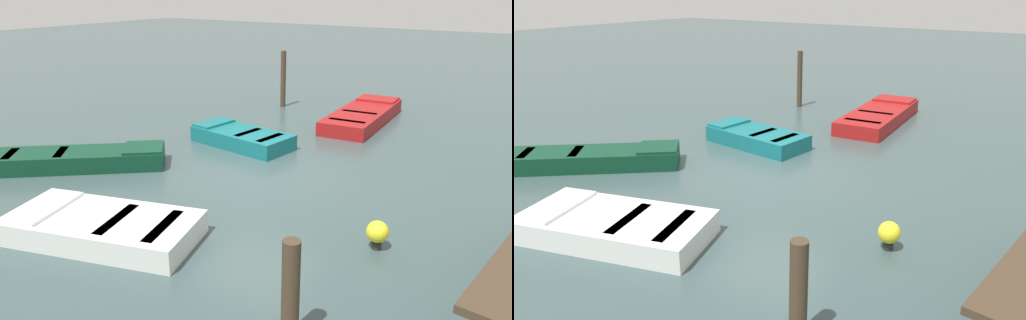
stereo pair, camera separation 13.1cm
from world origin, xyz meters
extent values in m
plane|color=#384C4C|center=(0.00, 0.00, 0.00)|extent=(80.00, 80.00, 0.00)
cube|color=#14666B|center=(-1.61, -1.50, 0.20)|extent=(1.53, 2.81, 0.40)
cube|color=beige|center=(-1.61, -1.50, 0.34)|extent=(1.22, 2.38, 0.04)
cube|color=#14666B|center=(-1.74, -2.54, 0.43)|extent=(1.16, 0.72, 0.06)
cube|color=#9B9789|center=(-1.58, -1.30, 0.38)|extent=(0.96, 0.32, 0.04)
cube|color=#9B9789|center=(-1.49, -0.57, 0.38)|extent=(0.96, 0.32, 0.04)
cube|color=silver|center=(3.85, -0.44, 0.20)|extent=(2.32, 3.36, 0.40)
cube|color=#334772|center=(3.85, -0.44, 0.34)|extent=(1.87, 2.83, 0.04)
cube|color=silver|center=(4.20, -1.58, 0.43)|extent=(1.48, 1.03, 0.06)
cube|color=navy|center=(3.79, -0.22, 0.38)|extent=(1.18, 0.53, 0.04)
cube|color=navy|center=(3.54, 0.59, 0.38)|extent=(1.18, 0.53, 0.04)
cube|color=#0C3823|center=(1.92, -3.73, 0.20)|extent=(3.40, 3.75, 0.40)
cube|color=maroon|center=(1.92, -3.73, 0.34)|extent=(2.83, 3.14, 0.04)
cube|color=#0C3823|center=(0.91, -2.53, 0.43)|extent=(1.29, 1.28, 0.06)
cube|color=maroon|center=(2.12, -3.96, 0.38)|extent=(0.75, 0.68, 0.04)
cube|color=maroon|center=(2.83, -4.80, 0.38)|extent=(0.75, 0.68, 0.04)
cube|color=maroon|center=(-5.53, 0.23, 0.20)|extent=(4.21, 1.68, 0.40)
cube|color=black|center=(-5.53, 0.23, 0.34)|extent=(3.57, 1.34, 0.04)
cube|color=maroon|center=(-7.13, 0.11, 0.43)|extent=(1.00, 1.29, 0.06)
cube|color=black|center=(-5.22, 0.26, 0.38)|extent=(0.28, 1.07, 0.04)
cube|color=black|center=(-4.09, 0.35, 0.38)|extent=(0.28, 1.07, 0.04)
cylinder|color=#423323|center=(-6.03, -2.90, 0.95)|extent=(0.18, 0.18, 1.90)
cylinder|color=#423323|center=(4.37, 3.38, 0.67)|extent=(0.22, 0.22, 1.34)
cylinder|color=#262626|center=(1.68, 3.44, 0.06)|extent=(0.16, 0.16, 0.12)
sphere|color=yellow|center=(1.68, 3.44, 0.30)|extent=(0.36, 0.36, 0.36)
camera|label=1|loc=(8.69, 5.78, 4.02)|focal=35.20mm
camera|label=2|loc=(8.61, 5.89, 4.02)|focal=35.20mm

